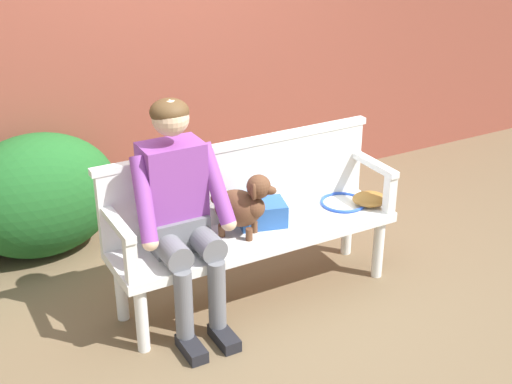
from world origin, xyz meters
The scene contains 12 objects.
ground_plane centered at (0.00, 0.00, 0.00)m, with size 40.00×40.00×0.00m, color brown.
brick_garden_fence centered at (0.00, 1.57, 1.25)m, with size 8.00×0.30×2.50m, color brown.
hedge_bush_far_right centered at (-1.00, 1.18, 0.43)m, with size 1.06×0.70×0.86m, color #1E5B23.
garden_bench centered at (0.00, 0.00, 0.40)m, with size 1.76×0.46×0.46m.
bench_backrest centered at (0.00, 0.20, 0.72)m, with size 1.80×0.06×0.50m.
bench_armrest_left_end centered at (-0.84, -0.08, 0.66)m, with size 0.06×0.46×0.28m.
bench_armrest_right_end centered at (0.84, -0.08, 0.66)m, with size 0.06×0.46×0.28m.
person_seated centered at (-0.49, -0.01, 0.73)m, with size 0.56×0.63×1.33m.
dog_on_bench centered at (-0.09, -0.02, 0.66)m, with size 0.35×0.35×0.39m.
tennis_racket centered at (0.66, 0.07, 0.47)m, with size 0.33×0.58×0.03m.
baseball_glove centered at (0.79, -0.06, 0.51)m, with size 0.22×0.17×0.09m, color #9E6B2D.
sports_bag centered at (0.07, 0.06, 0.53)m, with size 0.28×0.20×0.14m, color #2856A3.
Camera 1 is at (-1.80, -3.25, 2.45)m, focal length 49.61 mm.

